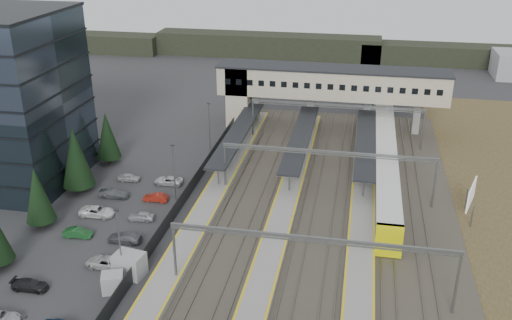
% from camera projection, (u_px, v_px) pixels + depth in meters
% --- Properties ---
extents(ground, '(220.00, 220.00, 0.00)m').
position_uv_depth(ground, '(214.00, 244.00, 67.19)').
color(ground, '#2B2B2D').
rests_on(ground, ground).
extents(conifer_row, '(4.42, 49.82, 9.50)m').
position_uv_depth(conifer_row, '(19.00, 207.00, 65.57)').
color(conifer_row, black).
rests_on(conifer_row, ground).
extents(car_park, '(10.67, 44.36, 1.27)m').
position_uv_depth(car_park, '(83.00, 259.00, 63.30)').
color(car_park, '#B8B7BC').
rests_on(car_park, ground).
extents(lampposts, '(0.50, 53.25, 8.07)m').
position_uv_depth(lampposts, '(151.00, 201.00, 67.96)').
color(lampposts, slate).
rests_on(lampposts, ground).
extents(fence, '(0.08, 90.00, 2.00)m').
position_uv_depth(fence, '(174.00, 212.00, 72.41)').
color(fence, '#26282B').
rests_on(fence, ground).
extents(relay_cabin_near, '(3.47, 2.78, 2.61)m').
position_uv_depth(relay_cabin_near, '(130.00, 265.00, 60.99)').
color(relay_cabin_near, '#929496').
rests_on(relay_cabin_near, ground).
extents(relay_cabin_far, '(2.70, 2.49, 2.01)m').
position_uv_depth(relay_cabin_far, '(113.00, 282.00, 58.56)').
color(relay_cabin_far, '#929496').
rests_on(relay_cabin_far, ground).
extents(rail_corridor, '(34.00, 90.00, 0.92)m').
position_uv_depth(rail_corridor, '(298.00, 228.00, 69.97)').
color(rail_corridor, '#333026').
rests_on(rail_corridor, ground).
extents(canopies, '(23.10, 30.00, 3.28)m').
position_uv_depth(canopies, '(301.00, 136.00, 88.72)').
color(canopies, black).
rests_on(canopies, ground).
extents(footbridge, '(40.40, 6.40, 11.20)m').
position_uv_depth(footbridge, '(315.00, 85.00, 100.50)').
color(footbridge, tan).
rests_on(footbridge, ground).
extents(gantries, '(28.40, 62.28, 7.17)m').
position_uv_depth(gantries, '(320.00, 196.00, 65.43)').
color(gantries, slate).
rests_on(gantries, ground).
extents(train, '(3.07, 64.14, 3.86)m').
position_uv_depth(train, '(384.00, 140.00, 92.02)').
color(train, silver).
rests_on(train, ground).
extents(billboard, '(1.88, 5.47, 4.79)m').
position_uv_depth(billboard, '(471.00, 196.00, 71.70)').
color(billboard, slate).
rests_on(billboard, ground).
extents(treeline_far, '(170.00, 19.00, 7.00)m').
position_uv_depth(treeline_far, '(396.00, 53.00, 144.98)').
color(treeline_far, black).
rests_on(treeline_far, ground).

